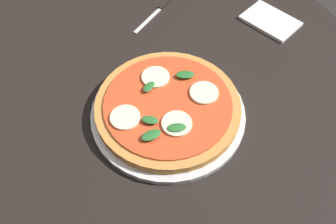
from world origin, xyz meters
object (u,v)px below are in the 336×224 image
(dining_table, at_px, (136,109))
(serving_tray, at_px, (168,113))
(pizza, at_px, (168,106))
(napkin, at_px, (270,21))
(knife, at_px, (160,8))

(dining_table, height_order, serving_tray, serving_tray)
(pizza, xyz_separation_m, napkin, (-0.14, 0.35, -0.02))
(serving_tray, height_order, napkin, serving_tray)
(dining_table, xyz_separation_m, pizza, (0.10, 0.03, 0.11))
(serving_tray, bearing_deg, dining_table, -162.54)
(napkin, bearing_deg, serving_tray, -68.21)
(napkin, relative_size, knife, 0.85)
(dining_table, relative_size, napkin, 10.60)
(pizza, relative_size, knife, 1.89)
(dining_table, relative_size, pizza, 4.75)
(pizza, bearing_deg, serving_tray, -18.49)
(napkin, bearing_deg, pizza, -68.75)
(dining_table, bearing_deg, knife, 141.79)
(dining_table, height_order, napkin, napkin)
(serving_tray, bearing_deg, napkin, 111.79)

